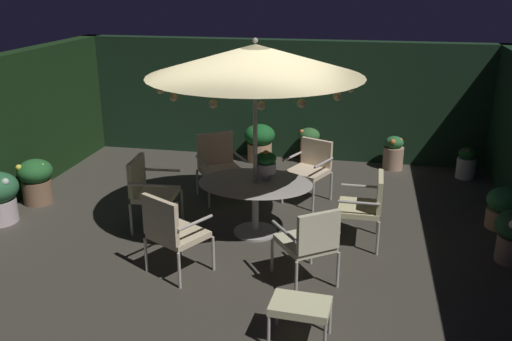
% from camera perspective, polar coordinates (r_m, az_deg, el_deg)
% --- Properties ---
extents(ground_plane, '(8.04, 7.15, 0.02)m').
position_cam_1_polar(ground_plane, '(7.82, -0.90, -5.96)').
color(ground_plane, '#413C34').
extents(hedge_backdrop_rear, '(8.04, 0.30, 2.23)m').
position_cam_1_polar(hedge_backdrop_rear, '(10.67, 2.94, 7.35)').
color(hedge_backdrop_rear, black).
rests_on(hedge_backdrop_rear, ground_plane).
extents(patio_dining_table, '(1.54, 1.20, 0.74)m').
position_cam_1_polar(patio_dining_table, '(7.43, -0.08, -2.27)').
color(patio_dining_table, '#B2ADA9').
rests_on(patio_dining_table, ground_plane).
extents(patio_umbrella, '(2.74, 2.74, 2.63)m').
position_cam_1_polar(patio_umbrella, '(6.98, -0.08, 11.26)').
color(patio_umbrella, '#B3AFA5').
rests_on(patio_umbrella, ground_plane).
extents(centerpiece_planter, '(0.28, 0.28, 0.41)m').
position_cam_1_polar(centerpiece_planter, '(7.39, 1.03, 0.80)').
color(centerpiece_planter, beige).
rests_on(centerpiece_planter, patio_dining_table).
extents(patio_chair_north, '(0.89, 0.88, 1.00)m').
position_cam_1_polar(patio_chair_north, '(8.75, -3.83, 0.83)').
color(patio_chair_north, '#BBB7A5').
rests_on(patio_chair_north, ground_plane).
extents(patio_chair_northeast, '(0.63, 0.68, 1.01)m').
position_cam_1_polar(patio_chair_northeast, '(7.75, -10.98, -1.72)').
color(patio_chair_northeast, '#B9B4A6').
rests_on(patio_chair_northeast, ground_plane).
extents(patio_chair_east, '(0.81, 0.79, 1.01)m').
position_cam_1_polar(patio_chair_east, '(6.48, -8.69, -6.00)').
color(patio_chair_east, '#BCB4A5').
rests_on(patio_chair_east, ground_plane).
extents(patio_chair_southeast, '(0.82, 0.83, 0.96)m').
position_cam_1_polar(patio_chair_southeast, '(6.24, 5.53, -7.12)').
color(patio_chair_southeast, '#B6B4A9').
rests_on(patio_chair_southeast, ground_plane).
extents(patio_chair_south, '(0.57, 0.64, 0.95)m').
position_cam_1_polar(patio_chair_south, '(7.29, 11.29, -3.29)').
color(patio_chair_south, '#BAB4A8').
rests_on(patio_chair_south, ground_plane).
extents(patio_chair_southwest, '(0.77, 0.77, 0.95)m').
position_cam_1_polar(patio_chair_southwest, '(8.60, 5.65, 0.50)').
color(patio_chair_southwest, '#B6AEAC').
rests_on(patio_chair_southwest, ground_plane).
extents(ottoman_footrest, '(0.59, 0.42, 0.42)m').
position_cam_1_polar(ottoman_footrest, '(5.43, 4.59, -13.87)').
color(ottoman_footrest, '#BBAFA7').
rests_on(ottoman_footrest, ground_plane).
extents(potted_plant_back_center, '(0.36, 0.36, 0.61)m').
position_cam_1_polar(potted_plant_back_center, '(10.36, 13.96, 1.77)').
color(potted_plant_back_center, tan).
rests_on(potted_plant_back_center, ground_plane).
extents(potted_plant_front_corner, '(0.40, 0.40, 0.67)m').
position_cam_1_polar(potted_plant_front_corner, '(10.45, 5.46, 2.83)').
color(potted_plant_front_corner, '#A0664B').
rests_on(potted_plant_front_corner, ground_plane).
extents(potted_plant_right_far, '(0.53, 0.53, 0.70)m').
position_cam_1_polar(potted_plant_right_far, '(9.16, -21.70, -0.85)').
color(potted_plant_right_far, '#856248').
rests_on(potted_plant_right_far, ground_plane).
extents(potted_plant_back_right, '(0.51, 0.51, 0.58)m').
position_cam_1_polar(potted_plant_back_right, '(8.44, 24.23, -3.49)').
color(potted_plant_back_right, tan).
rests_on(potted_plant_back_right, ground_plane).
extents(potted_plant_right_near, '(0.32, 0.32, 0.55)m').
position_cam_1_polar(potted_plant_right_near, '(10.28, 20.83, 0.75)').
color(potted_plant_right_near, beige).
rests_on(potted_plant_right_near, ground_plane).
extents(potted_plant_left_near, '(0.58, 0.58, 0.71)m').
position_cam_1_polar(potted_plant_left_near, '(10.47, 0.38, 3.06)').
color(potted_plant_left_near, tan).
rests_on(potted_plant_left_near, ground_plane).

